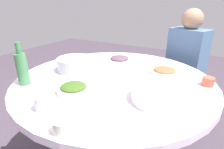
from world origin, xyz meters
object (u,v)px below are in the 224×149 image
(soup_bowl, at_px, (159,96))
(green_bottle, at_px, (22,68))
(tea_cup_side, at_px, (208,81))
(tea_cup_far, at_px, (43,103))
(diner_left, at_px, (187,56))
(dish_stirfry, at_px, (164,71))
(dish_greens, at_px, (73,88))
(tea_cup_near, at_px, (62,126))
(rice_bowl, at_px, (75,64))
(round_dining_table, at_px, (114,90))
(dish_eggplant, at_px, (119,59))
(stool_for_diner_left, at_px, (179,104))

(soup_bowl, height_order, green_bottle, green_bottle)
(soup_bowl, xyz_separation_m, tea_cup_side, (-0.33, 0.21, -0.00))
(tea_cup_far, xyz_separation_m, diner_left, (-1.36, 0.45, -0.04))
(dish_stirfry, xyz_separation_m, tea_cup_side, (0.07, 0.29, 0.01))
(soup_bowl, bearing_deg, tea_cup_side, 147.80)
(dish_greens, relative_size, tea_cup_near, 2.63)
(rice_bowl, bearing_deg, tea_cup_far, 23.78)
(dish_greens, distance_m, tea_cup_near, 0.36)
(rice_bowl, height_order, tea_cup_side, rice_bowl)
(round_dining_table, height_order, dish_eggplant, dish_eggplant)
(diner_left, bearing_deg, tea_cup_side, 18.79)
(tea_cup_side, bearing_deg, tea_cup_near, -31.41)
(dish_stirfry, height_order, dish_greens, dish_greens)
(rice_bowl, bearing_deg, stool_for_diner_left, 142.13)
(dish_eggplant, xyz_separation_m, dish_greens, (0.64, 0.04, 0.00))
(green_bottle, bearing_deg, stool_for_diner_left, 147.24)
(stool_for_diner_left, bearing_deg, soup_bowl, 0.96)
(dish_greens, distance_m, diner_left, 1.23)
(round_dining_table, bearing_deg, diner_left, 157.82)
(tea_cup_near, bearing_deg, stool_for_diner_left, 170.24)
(dish_eggplant, bearing_deg, diner_left, 136.13)
(soup_bowl, height_order, dish_stirfry, soup_bowl)
(dish_stirfry, relative_size, dish_greens, 1.07)
(round_dining_table, xyz_separation_m, diner_left, (-0.84, 0.34, 0.09))
(soup_bowl, height_order, stool_for_diner_left, soup_bowl)
(rice_bowl, xyz_separation_m, green_bottle, (0.36, -0.11, 0.06))
(rice_bowl, distance_m, tea_cup_near, 0.72)
(round_dining_table, bearing_deg, dish_stirfry, 131.44)
(round_dining_table, distance_m, dish_greens, 0.34)
(rice_bowl, xyz_separation_m, tea_cup_far, (0.50, 0.22, -0.02))
(green_bottle, xyz_separation_m, tea_cup_side, (-0.55, 1.01, -0.08))
(rice_bowl, relative_size, dish_eggplant, 1.13)
(rice_bowl, relative_size, soup_bowl, 0.89)
(soup_bowl, xyz_separation_m, green_bottle, (0.22, -0.80, 0.08))
(stool_for_diner_left, bearing_deg, tea_cup_side, 18.79)
(green_bottle, distance_m, tea_cup_side, 1.15)
(tea_cup_near, relative_size, tea_cup_side, 1.03)
(dish_eggplant, relative_size, tea_cup_far, 3.01)
(soup_bowl, height_order, dish_greens, soup_bowl)
(soup_bowl, height_order, tea_cup_side, soup_bowl)
(round_dining_table, xyz_separation_m, tea_cup_near, (0.60, 0.10, 0.13))
(rice_bowl, height_order, tea_cup_far, rice_bowl)
(rice_bowl, height_order, dish_greens, rice_bowl)
(rice_bowl, relative_size, diner_left, 0.35)
(stool_for_diner_left, bearing_deg, diner_left, 90.00)
(dish_eggplant, bearing_deg, dish_greens, 3.19)
(green_bottle, relative_size, tea_cup_side, 3.70)
(dish_greens, bearing_deg, tea_cup_near, 33.55)
(dish_greens, height_order, tea_cup_near, tea_cup_near)
(green_bottle, bearing_deg, tea_cup_far, 66.74)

